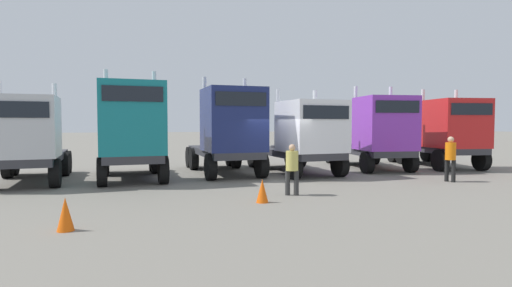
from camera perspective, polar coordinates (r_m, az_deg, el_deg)
name	(u,v)px	position (r m, az deg, el deg)	size (l,w,h in m)	color
ground	(275,179)	(16.84, 2.76, -5.08)	(200.00, 200.00, 0.00)	slate
semi_truck_silver	(26,139)	(17.48, -29.80, 0.55)	(3.01, 6.06, 3.91)	#333338
semi_truck_teal	(132,131)	(16.76, -17.15, 1.70)	(2.89, 5.89, 4.50)	#333338
semi_truck_navy	(229,131)	(17.90, -3.82, 1.80)	(2.87, 6.55, 4.42)	#333338
semi_truck_white	(304,136)	(18.38, 6.83, 1.05)	(3.04, 6.44, 3.90)	#333338
semi_truck_purple	(378,133)	(20.88, 16.91, 1.44)	(3.17, 6.41, 4.21)	#333338
semi_truck_red	(447,133)	(23.00, 25.41, 1.40)	(3.31, 6.34, 4.12)	#333338
visitor_in_hivis	(450,155)	(17.78, 25.79, -1.54)	(0.51, 0.51, 1.80)	black
visitor_with_camera	(292,166)	(13.05, 5.11, -3.17)	(0.53, 0.53, 1.65)	#2F2F2F
traffic_cone_near	(262,191)	(11.88, 0.90, -6.71)	(0.36, 0.36, 0.69)	#F2590C
traffic_cone_far	(65,214)	(9.70, -25.35, -9.01)	(0.36, 0.36, 0.73)	#F2590C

